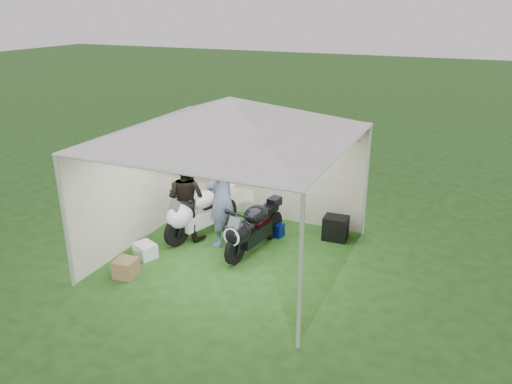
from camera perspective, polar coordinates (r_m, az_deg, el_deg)
ground at (r=9.45m, az=-2.69°, el=-7.37°), size 80.00×80.00×0.00m
canopy_tent at (r=8.58m, az=-2.89°, el=8.08°), size 5.66×5.66×3.00m
motorcycle_white at (r=10.09m, az=-6.67°, el=-2.26°), size 0.81×1.89×0.95m
motorcycle_black at (r=9.39m, az=-0.48°, el=-4.03°), size 0.59×1.87×0.92m
paddock_stand at (r=10.21m, az=2.13°, el=-4.27°), size 0.39×0.28×0.27m
person_dark_jacket at (r=9.97m, az=-7.97°, el=-0.75°), size 0.85×0.68×1.67m
person_blue_jacket at (r=9.55m, az=-3.96°, el=-0.49°), size 0.57×0.79×2.00m
equipment_box at (r=10.14m, az=9.08°, el=-4.08°), size 0.49×0.40×0.48m
crate_0 at (r=9.60m, az=-12.52°, el=-6.52°), size 0.50×0.45×0.27m
crate_1 at (r=9.02m, az=-14.63°, el=-8.40°), size 0.39×0.39×0.32m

